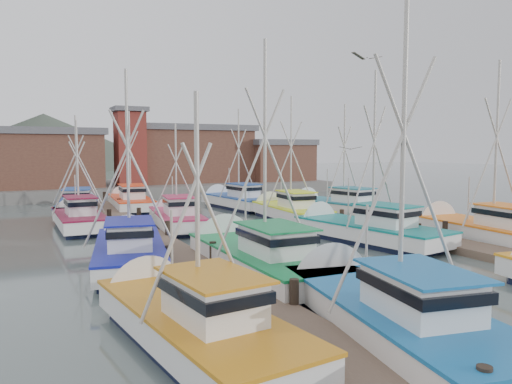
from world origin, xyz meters
name	(u,v)px	position (x,y,z in m)	size (l,w,h in m)	color
ground	(305,248)	(0.00, 0.00, 0.00)	(260.00, 260.00, 0.00)	#455350
dock_left	(155,243)	(-7.00, 4.04, 0.21)	(2.30, 46.00, 1.50)	brown
dock_right	(363,225)	(7.00, 4.04, 0.21)	(2.30, 46.00, 1.50)	brown
quay	(141,188)	(0.00, 37.00, 0.60)	(44.00, 16.00, 1.20)	slate
shed_left	(40,157)	(-11.00, 35.00, 4.34)	(12.72, 8.48, 6.20)	brown
shed_center	(188,153)	(6.00, 37.00, 4.69)	(14.84, 9.54, 6.90)	brown
shed_right	(278,160)	(17.00, 34.00, 3.84)	(8.48, 6.36, 5.20)	brown
lookout_tower	(130,146)	(-2.00, 33.00, 5.55)	(3.60, 3.60, 8.50)	maroon
distant_hills	(15,169)	(-12.76, 122.59, 0.00)	(175.00, 140.00, 42.00)	#414D40
boat_0	(384,310)	(-4.46, -11.40, 0.69)	(4.69, 10.22, 10.52)	black
boat_2	(187,319)	(-9.72, -9.63, 0.68)	(3.72, 9.20, 7.45)	black
boat_4	(256,256)	(-4.54, -3.38, 0.69)	(4.29, 10.41, 10.60)	black
boat_5	(362,230)	(3.92, 0.23, 0.69)	(4.64, 10.22, 10.39)	black
boat_6	(130,250)	(-9.15, 0.27, 0.69)	(4.54, 9.60, 9.45)	black
boat_7	(482,230)	(9.93, -2.86, 0.69)	(4.39, 9.99, 10.90)	black
boat_8	(175,218)	(-4.17, 9.59, 0.68)	(3.63, 8.67, 7.53)	black
boat_9	(287,211)	(4.38, 9.63, 0.68)	(3.89, 9.22, 9.77)	black
boat_10	(78,218)	(-9.98, 12.22, 0.68)	(3.26, 8.66, 7.79)	black
boat_11	(336,206)	(9.51, 10.56, 0.68)	(4.77, 10.07, 9.60)	black
boat_12	(130,202)	(-4.66, 21.21, 0.68)	(3.73, 9.54, 9.23)	black
boat_13	(235,200)	(3.96, 18.20, 0.68)	(3.82, 9.60, 9.52)	black
boat_14	(78,207)	(-9.12, 19.24, 0.68)	(4.39, 9.81, 8.66)	black
gull_near	(367,57)	(-1.80, -7.11, 8.64)	(1.54, 0.66, 0.24)	gray
gull_far	(351,148)	(4.75, 2.51, 5.28)	(1.53, 0.66, 0.24)	gray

